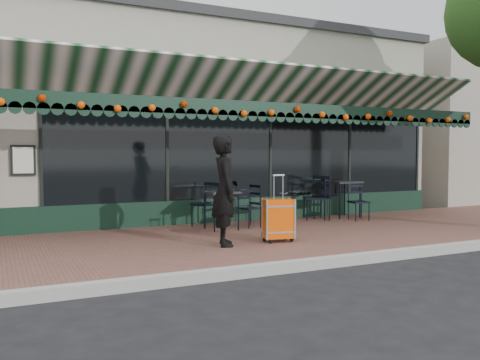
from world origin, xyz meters
name	(u,v)px	position (x,y,z in m)	size (l,w,h in m)	color
ground	(320,267)	(0.00, 0.00, 0.00)	(80.00, 80.00, 0.00)	black
sidewalk	(255,240)	(0.00, 2.00, 0.07)	(18.00, 4.00, 0.15)	brown
curb	(323,263)	(0.00, -0.08, 0.07)	(18.00, 0.16, 0.15)	#9E9E99
restaurant_building	(159,130)	(0.00, 7.84, 2.27)	(12.00, 9.60, 4.50)	gray
neighbor_building_right	(477,134)	(13.00, 8.00, 2.40)	(12.00, 8.00, 4.80)	#9E988B
woman	(225,190)	(-0.86, 1.39, 1.03)	(0.64, 0.42, 1.77)	black
suitcase	(278,219)	(0.07, 1.31, 0.52)	(0.53, 0.36, 1.11)	#E44F07
cafe_table_a	(342,185)	(3.04, 3.50, 0.91)	(0.68, 0.68, 0.84)	black
cafe_table_b	(221,195)	(-0.23, 2.99, 0.82)	(0.60, 0.60, 0.74)	black
chair_a_left	(314,198)	(2.23, 3.44, 0.62)	(0.47, 0.47, 0.94)	black
chair_a_right	(327,197)	(2.53, 3.37, 0.65)	(0.50, 0.50, 1.00)	black
chair_a_front	(359,202)	(3.03, 2.89, 0.55)	(0.40, 0.40, 0.79)	black
chair_b_left	(205,205)	(-0.40, 3.39, 0.61)	(0.46, 0.46, 0.91)	black
chair_b_right	(262,203)	(0.91, 3.45, 0.57)	(0.42, 0.42, 0.83)	black
chair_b_front	(249,208)	(0.38, 2.99, 0.53)	(0.38, 0.38, 0.76)	black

